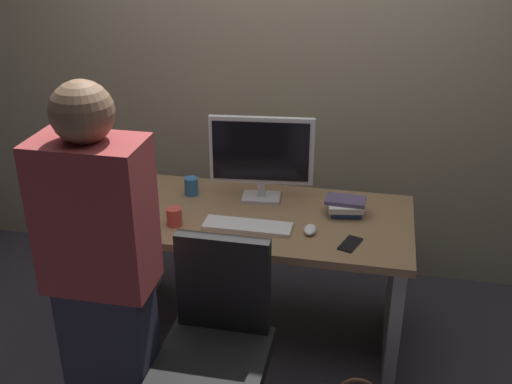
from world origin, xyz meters
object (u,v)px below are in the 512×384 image
Objects in this scene: keyboard at (248,226)px; book_stack at (345,206)px; desk at (258,251)px; cup_by_monitor at (191,186)px; mouse at (310,230)px; office_chair at (217,359)px; cell_phone at (350,244)px; monitor at (261,154)px; cup_near_keyboard at (174,217)px; person_at_desk at (104,286)px.

keyboard is 0.52m from book_stack.
cup_by_monitor is (-0.40, 0.16, 0.26)m from desk.
office_chair is at bearing -115.60° from mouse.
desk is at bearing 88.50° from office_chair.
cup_by_monitor reaches higher than cell_phone.
book_stack is at bearing 117.85° from cell_phone.
monitor is at bearing 3.43° from cup_by_monitor.
cup_by_monitor is (-0.38, -0.02, -0.21)m from monitor.
book_stack is at bearing 57.68° from mouse.
book_stack is at bearing -4.20° from cup_by_monitor.
cup_by_monitor is at bearing 141.00° from keyboard.
office_chair is at bearing -91.50° from desk.
cup_near_keyboard reaches higher than desk.
cup_by_monitor is 0.83m from book_stack.
cup_by_monitor reaches higher than desk.
cell_phone is (0.05, -0.31, -0.04)m from book_stack.
office_chair reaches higher than book_stack.
office_chair is at bearing 20.73° from person_at_desk.
monitor reaches higher than desk.
cell_phone is (0.88, -0.37, -0.04)m from cup_by_monitor.
mouse is at bearing 4.40° from cup_near_keyboard.
cup_near_keyboard reaches higher than cell_phone.
desk is 0.77m from office_chair.
keyboard is 4.87× the size of cup_near_keyboard.
cup_by_monitor reaches higher than mouse.
person_at_desk is at bearing -116.84° from keyboard.
monitor is 0.56m from cup_near_keyboard.
cup_by_monitor is at bearing 158.13° from desk.
cup_near_keyboard is at bearing -134.31° from monitor.
book_stack is at bearing -10.51° from monitor.
cell_phone is (0.86, -0.02, -0.04)m from cup_near_keyboard.
mouse reaches higher than desk.
person_at_desk is 3.03× the size of monitor.
cell_phone is (0.89, 0.71, -0.11)m from person_at_desk.
mouse is at bearing 2.61° from keyboard.
person_at_desk is 1.14m from cell_phone.
person_at_desk is 0.73m from cup_near_keyboard.
book_stack is at bearing 50.21° from person_at_desk.
mouse is 1.13× the size of cup_near_keyboard.
book_stack is 1.42× the size of cell_phone.
cell_phone is (0.50, 0.56, 0.30)m from office_chair.
desk is 0.51m from book_stack.
mouse is 0.66m from cup_near_keyboard.
cell_phone is at bearing -38.24° from monitor.
mouse is (0.30, 0.01, 0.01)m from keyboard.
cup_by_monitor reaches higher than cup_near_keyboard.
person_at_desk is at bearing -92.72° from cup_near_keyboard.
person_at_desk reaches higher than mouse.
desk is 0.57m from cell_phone.
office_chair is 1.03m from book_stack.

